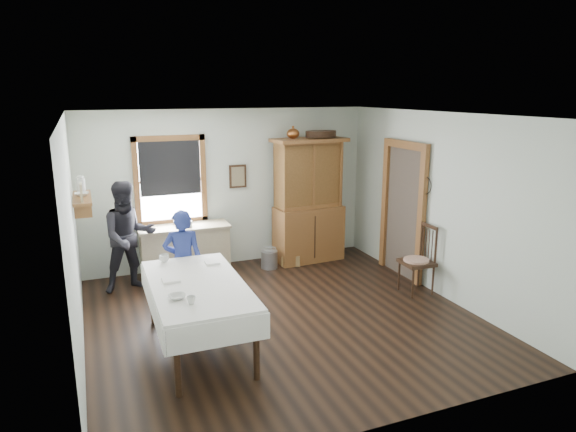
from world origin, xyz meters
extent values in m
cube|color=black|center=(0.00, 0.00, 0.01)|extent=(5.00, 5.00, 0.01)
cube|color=silver|center=(0.00, 0.00, 2.70)|extent=(5.00, 5.00, 0.01)
cube|color=beige|center=(0.00, 2.50, 1.35)|extent=(5.00, 0.01, 2.70)
cube|color=beige|center=(0.00, -2.50, 1.35)|extent=(5.00, 0.01, 2.70)
cube|color=beige|center=(-2.50, 0.00, 1.35)|extent=(0.01, 5.00, 2.70)
cube|color=beige|center=(2.50, 0.00, 1.35)|extent=(0.01, 5.00, 2.70)
cube|color=white|center=(-1.00, 2.48, 1.55)|extent=(1.00, 0.02, 1.30)
cube|color=#925A2D|center=(-1.00, 2.46, 2.25)|extent=(1.18, 0.06, 0.09)
cube|color=#925A2D|center=(-1.00, 2.46, 0.85)|extent=(1.18, 0.06, 0.09)
cube|color=#925A2D|center=(-1.54, 2.46, 1.55)|extent=(0.09, 0.06, 1.48)
cube|color=#925A2D|center=(-0.46, 2.46, 1.55)|extent=(0.09, 0.06, 1.48)
cube|color=black|center=(-1.00, 2.44, 1.76)|extent=(0.98, 0.03, 0.88)
cube|color=#4B3F35|center=(2.47, 0.85, 1.05)|extent=(0.03, 0.90, 2.10)
cube|color=#925A2D|center=(2.44, 0.34, 1.05)|extent=(0.08, 0.12, 2.10)
cube|color=#925A2D|center=(2.44, 1.36, 1.05)|extent=(0.08, 0.12, 2.10)
cube|color=#925A2D|center=(2.44, 0.85, 2.16)|extent=(0.08, 1.14, 0.12)
cube|color=#925A2D|center=(-2.37, 1.50, 1.55)|extent=(0.24, 1.00, 0.04)
cube|color=#925A2D|center=(-2.37, 1.10, 1.45)|extent=(0.22, 0.03, 0.18)
cube|color=#925A2D|center=(-2.37, 1.90, 1.45)|extent=(0.22, 0.03, 0.18)
cube|color=tan|center=(-2.37, 1.20, 1.68)|extent=(0.03, 0.22, 0.24)
cylinder|color=silver|center=(-2.37, 1.85, 1.68)|extent=(0.12, 0.12, 0.22)
cube|color=#382013|center=(0.15, 2.46, 1.55)|extent=(0.30, 0.04, 0.40)
torus|color=black|center=(2.45, 0.30, 1.72)|extent=(0.01, 0.27, 0.27)
cube|color=tan|center=(-0.87, 2.17, 0.42)|extent=(1.48, 0.60, 0.84)
cube|color=#925A2D|center=(1.35, 2.13, 1.10)|extent=(1.32, 0.69, 2.19)
cube|color=white|center=(-1.22, -0.41, 0.41)|extent=(1.12, 2.08, 0.83)
cube|color=#382013|center=(2.21, 0.08, 0.53)|extent=(0.50, 0.50, 1.05)
cube|color=#A3A6AC|center=(0.53, 1.96, 0.15)|extent=(0.31, 0.31, 0.31)
cube|color=olive|center=(0.92, 1.96, 0.09)|extent=(0.37, 0.31, 0.19)
imported|color=navy|center=(-1.17, 0.71, 0.67)|extent=(0.55, 0.42, 1.34)
imported|color=black|center=(-1.77, 1.82, 0.78)|extent=(0.85, 0.70, 1.57)
imported|color=silver|center=(-1.45, 0.49, 0.88)|extent=(0.13, 0.13, 0.10)
imported|color=silver|center=(-1.40, -0.99, 0.87)|extent=(0.12, 0.12, 0.09)
imported|color=silver|center=(-1.52, -0.80, 0.85)|extent=(0.21, 0.21, 0.05)
imported|color=#796C50|center=(-1.00, 2.20, 0.85)|extent=(0.21, 0.26, 0.02)
imported|color=silver|center=(-0.92, 2.25, 0.87)|extent=(0.22, 0.22, 0.07)
imported|color=silver|center=(-2.37, 1.55, 1.60)|extent=(0.22, 0.22, 0.05)
camera|label=1|loc=(-2.33, -5.98, 2.99)|focal=32.00mm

